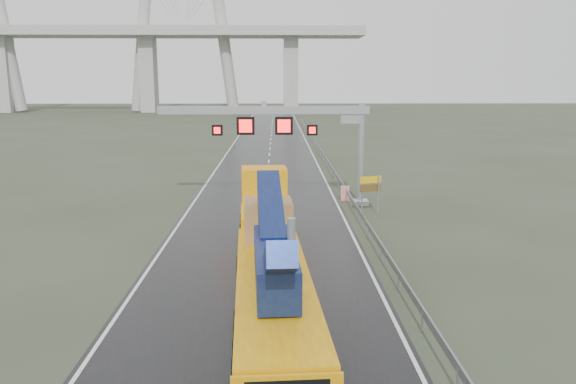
{
  "coord_description": "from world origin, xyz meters",
  "views": [
    {
      "loc": [
        0.87,
        -21.71,
        8.85
      ],
      "look_at": [
        1.45,
        6.61,
        3.2
      ],
      "focal_mm": 35.0,
      "sensor_mm": 36.0,
      "label": 1
    }
  ],
  "objects_px": {
    "sign_gantry": "(294,127)",
    "exit_sign_pair": "(370,187)",
    "striped_barrier": "(345,193)",
    "heavy_haul_truck": "(269,234)"
  },
  "relations": [
    {
      "from": "striped_barrier",
      "to": "exit_sign_pair",
      "type": "bearing_deg",
      "value": -67.81
    },
    {
      "from": "sign_gantry",
      "to": "exit_sign_pair",
      "type": "bearing_deg",
      "value": -33.09
    },
    {
      "from": "sign_gantry",
      "to": "striped_barrier",
      "type": "height_order",
      "value": "sign_gantry"
    },
    {
      "from": "exit_sign_pair",
      "to": "heavy_haul_truck",
      "type": "bearing_deg",
      "value": -138.89
    },
    {
      "from": "sign_gantry",
      "to": "striped_barrier",
      "type": "xyz_separation_m",
      "value": [
        3.9,
        1.42,
        -5.08
      ]
    },
    {
      "from": "striped_barrier",
      "to": "heavy_haul_truck",
      "type": "bearing_deg",
      "value": -100.1
    },
    {
      "from": "sign_gantry",
      "to": "striped_barrier",
      "type": "relative_size",
      "value": 13.94
    },
    {
      "from": "sign_gantry",
      "to": "exit_sign_pair",
      "type": "distance_m",
      "value": 7.04
    },
    {
      "from": "heavy_haul_truck",
      "to": "exit_sign_pair",
      "type": "xyz_separation_m",
      "value": [
        6.59,
        11.21,
        0.06
      ]
    },
    {
      "from": "heavy_haul_truck",
      "to": "exit_sign_pair",
      "type": "bearing_deg",
      "value": 56.52
    }
  ]
}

